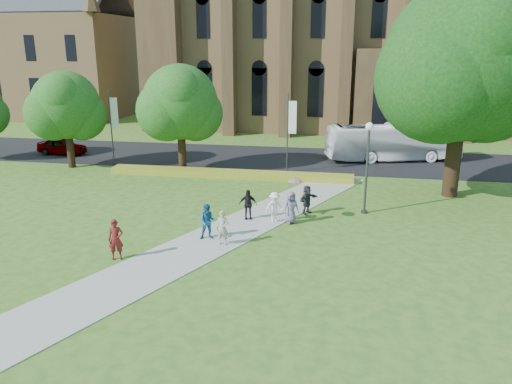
% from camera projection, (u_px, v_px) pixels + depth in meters
% --- Properties ---
extents(ground, '(160.00, 160.00, 0.00)m').
position_uv_depth(ground, '(208.00, 247.00, 23.87)').
color(ground, '#355F1C').
rests_on(ground, ground).
extents(road, '(160.00, 10.00, 0.02)m').
position_uv_depth(road, '(270.00, 158.00, 42.76)').
color(road, black).
rests_on(road, ground).
extents(footpath, '(15.58, 28.54, 0.04)m').
position_uv_depth(footpath, '(214.00, 239.00, 24.81)').
color(footpath, '#B2B2A8').
rests_on(footpath, ground).
extents(flower_hedge, '(18.00, 1.40, 0.45)m').
position_uv_depth(flower_hedge, '(229.00, 174.00, 36.61)').
color(flower_hedge, gold).
rests_on(flower_hedge, ground).
extents(cathedral, '(52.60, 18.25, 28.00)m').
position_uv_depth(cathedral, '(385.00, 11.00, 56.07)').
color(cathedral, brown).
rests_on(cathedral, ground).
extents(building_west, '(22.00, 14.00, 18.30)m').
position_uv_depth(building_west, '(44.00, 46.00, 66.64)').
color(building_west, brown).
rests_on(building_west, ground).
extents(streetlamp, '(0.44, 0.44, 5.24)m').
position_uv_depth(streetlamp, '(368.00, 157.00, 27.83)').
color(streetlamp, '#38383D').
rests_on(streetlamp, ground).
extents(large_tree, '(9.60, 9.60, 13.20)m').
position_uv_depth(large_tree, '(464.00, 62.00, 29.73)').
color(large_tree, '#332114').
rests_on(large_tree, ground).
extents(street_tree_0, '(5.20, 5.20, 7.50)m').
position_uv_depth(street_tree_0, '(66.00, 105.00, 38.23)').
color(street_tree_0, '#332114').
rests_on(street_tree_0, ground).
extents(street_tree_1, '(5.60, 5.60, 8.05)m').
position_uv_depth(street_tree_1, '(180.00, 102.00, 37.10)').
color(street_tree_1, '#332114').
rests_on(street_tree_1, ground).
extents(banner_pole_0, '(0.70, 0.10, 6.00)m').
position_uv_depth(banner_pole_0, '(289.00, 128.00, 36.92)').
color(banner_pole_0, '#38383D').
rests_on(banner_pole_0, ground).
extents(banner_pole_1, '(0.70, 0.10, 6.00)m').
position_uv_depth(banner_pole_1, '(112.00, 123.00, 39.26)').
color(banner_pole_1, '#38383D').
rests_on(banner_pole_1, ground).
extents(tour_coach, '(11.35, 5.27, 3.08)m').
position_uv_depth(tour_coach, '(393.00, 142.00, 41.53)').
color(tour_coach, white).
rests_on(tour_coach, road).
extents(car_0, '(4.42, 2.05, 1.47)m').
position_uv_depth(car_0, '(62.00, 146.00, 44.00)').
color(car_0, gray).
rests_on(car_0, road).
extents(pedestrian_0, '(0.78, 0.64, 1.85)m').
position_uv_depth(pedestrian_0, '(116.00, 239.00, 22.26)').
color(pedestrian_0, maroon).
rests_on(pedestrian_0, footpath).
extents(pedestrian_1, '(1.02, 0.88, 1.80)m').
position_uv_depth(pedestrian_1, '(208.00, 222.00, 24.58)').
color(pedestrian_1, '#1A5985').
rests_on(pedestrian_1, footpath).
extents(pedestrian_2, '(1.24, 1.08, 1.67)m').
position_uv_depth(pedestrian_2, '(275.00, 207.00, 26.99)').
color(pedestrian_2, white).
rests_on(pedestrian_2, footpath).
extents(pedestrian_3, '(1.05, 0.62, 1.68)m').
position_uv_depth(pedestrian_3, '(248.00, 204.00, 27.44)').
color(pedestrian_3, black).
rests_on(pedestrian_3, footpath).
extents(pedestrian_4, '(1.01, 0.90, 1.73)m').
position_uv_depth(pedestrian_4, '(291.00, 207.00, 26.84)').
color(pedestrian_4, slate).
rests_on(pedestrian_4, footpath).
extents(pedestrian_5, '(1.25, 1.54, 1.64)m').
position_uv_depth(pedestrian_5, '(307.00, 199.00, 28.39)').
color(pedestrian_5, '#27292F').
rests_on(pedestrian_5, footpath).
extents(pedestrian_6, '(0.63, 0.43, 1.70)m').
position_uv_depth(pedestrian_6, '(222.00, 228.00, 23.86)').
color(pedestrian_6, '#A7A28B').
rests_on(pedestrian_6, footpath).
extents(parasol, '(0.98, 0.98, 0.65)m').
position_uv_depth(parasol, '(295.00, 186.00, 26.57)').
color(parasol, tan).
rests_on(parasol, pedestrian_4).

